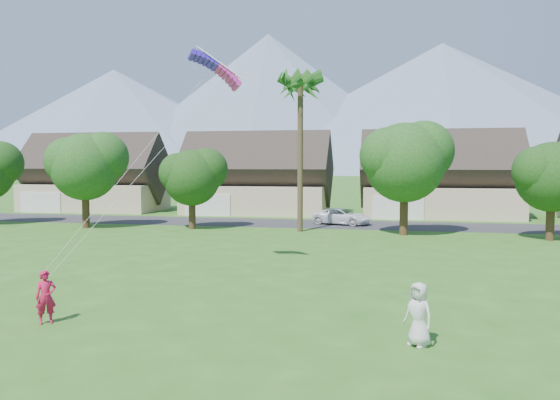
% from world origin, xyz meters
% --- Properties ---
extents(ground, '(500.00, 500.00, 0.00)m').
position_xyz_m(ground, '(0.00, 0.00, 0.00)').
color(ground, '#2D6019').
rests_on(ground, ground).
extents(street, '(90.00, 7.00, 0.01)m').
position_xyz_m(street, '(0.00, 34.00, 0.01)').
color(street, '#2D2D30').
rests_on(street, ground).
extents(kite_flyer, '(0.79, 0.77, 1.83)m').
position_xyz_m(kite_flyer, '(-6.65, 2.44, 0.92)').
color(kite_flyer, '#C0163E').
rests_on(kite_flyer, ground).
extents(watcher, '(1.12, 1.08, 1.93)m').
position_xyz_m(watcher, '(5.69, 2.53, 0.97)').
color(watcher, silver).
rests_on(watcher, ground).
extents(parked_car, '(5.58, 3.80, 1.42)m').
position_xyz_m(parked_car, '(0.85, 34.00, 0.71)').
color(parked_car, white).
rests_on(parked_car, ground).
extents(mountain_ridge, '(540.00, 240.00, 70.00)m').
position_xyz_m(mountain_ridge, '(10.40, 260.00, 29.07)').
color(mountain_ridge, slate).
rests_on(mountain_ridge, ground).
extents(houses_row, '(72.75, 8.19, 8.86)m').
position_xyz_m(houses_row, '(0.49, 42.99, 3.44)').
color(houses_row, beige).
rests_on(houses_row, ground).
extents(tree_row, '(62.27, 6.67, 8.45)m').
position_xyz_m(tree_row, '(-1.14, 27.92, 4.89)').
color(tree_row, '#47301C').
rests_on(tree_row, ground).
extents(fan_palm, '(3.00, 3.00, 13.80)m').
position_xyz_m(fan_palm, '(-2.00, 28.50, 11.80)').
color(fan_palm, '#4C3D26').
rests_on(fan_palm, ground).
extents(parafoil_kite, '(3.07, 1.49, 0.50)m').
position_xyz_m(parafoil_kite, '(-3.52, 11.96, 10.15)').
color(parafoil_kite, '#3D1CD5').
rests_on(parafoil_kite, ground).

